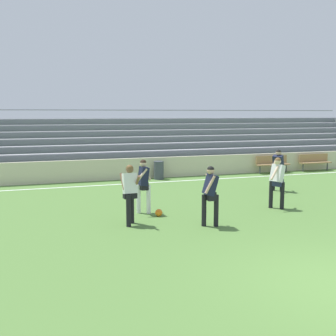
% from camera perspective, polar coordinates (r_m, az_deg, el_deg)
% --- Properties ---
extents(field_line_sideline, '(44.00, 0.12, 0.01)m').
position_cam_1_polar(field_line_sideline, '(18.28, -1.48, -2.00)').
color(field_line_sideline, white).
rests_on(field_line_sideline, ground).
extents(sideline_wall, '(48.00, 0.16, 0.98)m').
position_cam_1_polar(sideline_wall, '(19.39, -2.56, 0.02)').
color(sideline_wall, beige).
rests_on(sideline_wall, ground).
extents(bleacher_stand, '(25.68, 5.74, 3.30)m').
position_cam_1_polar(bleacher_stand, '(23.95, 2.45, 3.76)').
color(bleacher_stand, '#B2B2B7').
rests_on(bleacher_stand, ground).
extents(bench_far_right, '(1.80, 0.40, 0.90)m').
position_cam_1_polar(bench_far_right, '(21.70, 14.43, 0.74)').
color(bench_far_right, '#99754C').
rests_on(bench_far_right, ground).
extents(bench_far_left, '(1.80, 0.40, 0.90)m').
position_cam_1_polar(bench_far_left, '(23.20, 19.84, 0.97)').
color(bench_far_left, '#99754C').
rests_on(bench_far_left, ground).
extents(trash_bin, '(0.47, 0.47, 0.85)m').
position_cam_1_polar(trash_bin, '(19.07, -1.31, -0.31)').
color(trash_bin, '#3D424C').
rests_on(trash_bin, ground).
extents(player_white_trailing_run, '(0.45, 0.66, 1.68)m').
position_cam_1_polar(player_white_trailing_run, '(11.23, -5.35, -2.99)').
color(player_white_trailing_run, black).
rests_on(player_white_trailing_run, ground).
extents(player_dark_dropping_back, '(0.61, 0.45, 1.67)m').
position_cam_1_polar(player_dark_dropping_back, '(12.50, -3.47, -1.90)').
color(player_dark_dropping_back, white).
rests_on(player_dark_dropping_back, ground).
extents(player_white_on_ball, '(0.76, 0.49, 1.67)m').
position_cam_1_polar(player_white_on_ball, '(13.58, 15.04, -1.41)').
color(player_white_on_ball, black).
rests_on(player_white_on_ball, ground).
extents(player_dark_pressing_high, '(0.76, 0.52, 1.66)m').
position_cam_1_polar(player_dark_pressing_high, '(16.65, 15.16, 0.21)').
color(player_dark_pressing_high, black).
rests_on(player_dark_pressing_high, ground).
extents(player_dark_wide_left, '(0.50, 0.46, 1.66)m').
position_cam_1_polar(player_dark_wide_left, '(11.11, 5.95, -3.18)').
color(player_dark_wide_left, black).
rests_on(player_dark_wide_left, ground).
extents(soccer_ball, '(0.22, 0.22, 0.22)m').
position_cam_1_polar(soccer_ball, '(12.29, -1.30, -6.27)').
color(soccer_ball, orange).
rests_on(soccer_ball, ground).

